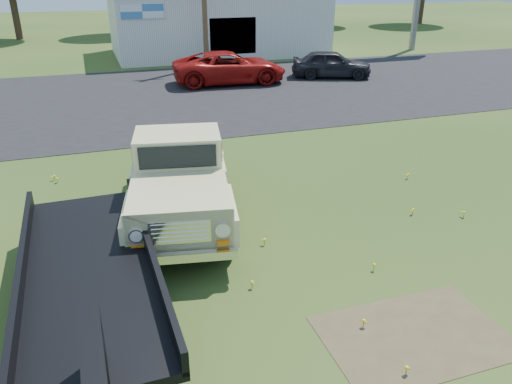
{
  "coord_description": "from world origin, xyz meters",
  "views": [
    {
      "loc": [
        -3.04,
        -8.31,
        5.51
      ],
      "look_at": [
        0.1,
        1.0,
        1.09
      ],
      "focal_mm": 35.0,
      "sensor_mm": 36.0,
      "label": 1
    }
  ],
  "objects_px": {
    "red_pickup": "(230,68)",
    "dark_sedan": "(331,64)",
    "flatbed_trailer": "(88,263)",
    "vintage_pickup_truck": "(180,176)"
  },
  "relations": [
    {
      "from": "flatbed_trailer",
      "to": "dark_sedan",
      "type": "distance_m",
      "value": 21.48
    },
    {
      "from": "flatbed_trailer",
      "to": "dark_sedan",
      "type": "bearing_deg",
      "value": 51.36
    },
    {
      "from": "flatbed_trailer",
      "to": "red_pickup",
      "type": "height_order",
      "value": "flatbed_trailer"
    },
    {
      "from": "vintage_pickup_truck",
      "to": "dark_sedan",
      "type": "distance_m",
      "value": 17.83
    },
    {
      "from": "red_pickup",
      "to": "vintage_pickup_truck",
      "type": "bearing_deg",
      "value": 164.07
    },
    {
      "from": "flatbed_trailer",
      "to": "dark_sedan",
      "type": "xyz_separation_m",
      "value": [
        13.11,
        17.02,
        -0.16
      ]
    },
    {
      "from": "flatbed_trailer",
      "to": "dark_sedan",
      "type": "height_order",
      "value": "flatbed_trailer"
    },
    {
      "from": "red_pickup",
      "to": "dark_sedan",
      "type": "height_order",
      "value": "red_pickup"
    },
    {
      "from": "dark_sedan",
      "to": "flatbed_trailer",
      "type": "bearing_deg",
      "value": 163.74
    },
    {
      "from": "flatbed_trailer",
      "to": "vintage_pickup_truck",
      "type": "bearing_deg",
      "value": 53.01
    }
  ]
}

